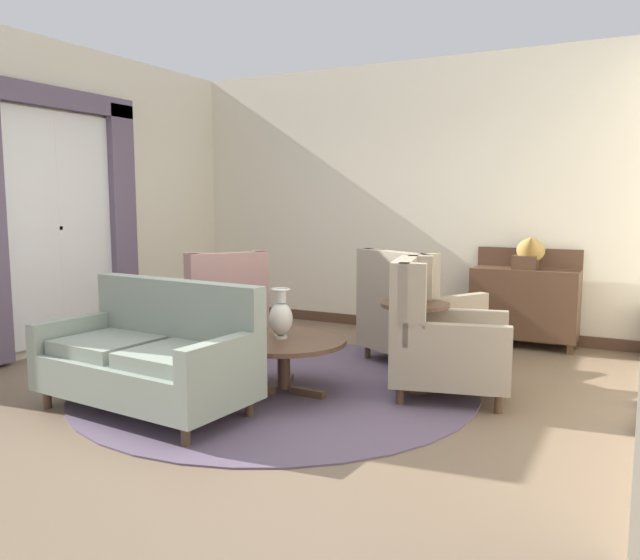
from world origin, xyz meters
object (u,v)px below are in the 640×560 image
armchair_foreground_right (440,340)px  armchair_far_left (221,312)px  coffee_table (284,348)px  armchair_back_corner (414,316)px  side_table (415,337)px  gramophone (529,249)px  settee (151,357)px  sideboard (524,302)px  porcelain_vase (281,317)px

armchair_foreground_right → armchair_far_left: bearing=70.0°
coffee_table → armchair_back_corner: 1.51m
coffee_table → armchair_foreground_right: armchair_foreground_right is taller
armchair_foreground_right → side_table: (-0.23, 0.08, -0.02)m
side_table → gramophone: (0.54, 1.91, 0.60)m
armchair_far_left → side_table: (2.03, -0.17, -0.01)m
coffee_table → armchair_foreground_right: size_ratio=0.92×
coffee_table → settee: 1.02m
armchair_back_corner → sideboard: armchair_back_corner is taller
porcelain_vase → side_table: (0.90, 0.56, -0.18)m
coffee_table → sideboard: size_ratio=0.92×
armchair_foreground_right → armchair_back_corner: bearing=16.3°
armchair_back_corner → gramophone: gramophone is taller
armchair_foreground_right → settee: bearing=112.9°
porcelain_vase → side_table: bearing=31.9°
coffee_table → porcelain_vase: porcelain_vase is taller
armchair_back_corner → side_table: 0.87m
armchair_foreground_right → gramophone: size_ratio=2.35×
porcelain_vase → armchair_foreground_right: bearing=23.1°
armchair_far_left → sideboard: armchair_far_left is taller
sideboard → coffee_table: bearing=-118.1°
porcelain_vase → gramophone: (1.45, 2.47, 0.42)m
sideboard → porcelain_vase: bearing=-118.8°
coffee_table → armchair_far_left: 1.38m
gramophone → side_table: bearing=-105.8°
coffee_table → settee: size_ratio=0.60×
armchair_far_left → side_table: bearing=121.5°
side_table → armchair_foreground_right: bearing=-18.8°
settee → side_table: bearing=46.7°
porcelain_vase → gramophone: 2.90m
coffee_table → porcelain_vase: bearing=155.8°
armchair_foreground_right → sideboard: bearing=-21.1°
settee → armchair_back_corner: armchair_back_corner is taller
side_table → armchair_far_left: bearing=175.2°
armchair_foreground_right → side_table: size_ratio=1.51×
settee → side_table: settee is taller
coffee_table → armchair_back_corner: bearing=67.3°
sideboard → gramophone: gramophone is taller
settee → armchair_back_corner: size_ratio=1.39×
porcelain_vase → settee: (-0.60, -0.81, -0.22)m
sideboard → armchair_far_left: bearing=-144.2°
coffee_table → settee: bearing=-128.8°
settee → gramophone: gramophone is taller
coffee_table → side_table: side_table is taller
settee → armchair_far_left: armchair_far_left is taller
settee → armchair_far_left: 1.63m
sideboard → side_table: bearing=-104.1°
settee → armchair_foreground_right: 2.17m
settee → sideboard: size_ratio=1.54×
porcelain_vase → gramophone: bearing=59.7°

